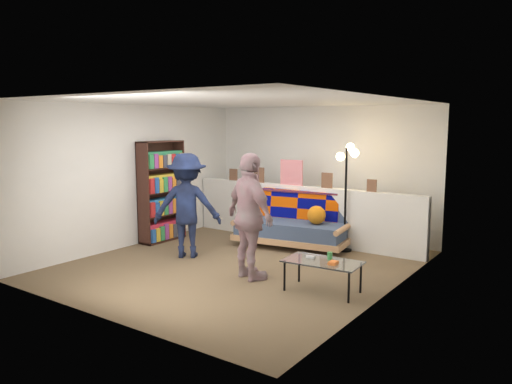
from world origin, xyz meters
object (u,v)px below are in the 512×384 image
coffee_table (323,263)px  person_left (187,206)px  futon_sofa (294,224)px  person_right (250,217)px  bookshelf (162,195)px  floor_lamp (347,175)px

coffee_table → person_left: (-2.53, 0.26, 0.45)m
futon_sofa → person_left: person_left is taller
person_left → person_right: 1.52m
futon_sofa → person_right: person_right is taller
bookshelf → person_right: size_ratio=1.04×
bookshelf → floor_lamp: bookshelf is taller
bookshelf → person_left: bearing=-26.0°
person_left → coffee_table: bearing=139.3°
futon_sofa → floor_lamp: floor_lamp is taller
futon_sofa → floor_lamp: size_ratio=1.14×
coffee_table → person_left: bearing=174.0°
futon_sofa → person_right: bearing=-77.0°
futon_sofa → person_left: size_ratio=1.24×
person_left → person_right: person_right is taller
coffee_table → person_left: 2.58m
bookshelf → person_left: 1.24m
futon_sofa → bookshelf: size_ratio=1.14×
futon_sofa → person_left: 1.91m
futon_sofa → bookshelf: 2.41m
bookshelf → floor_lamp: (3.00, 1.24, 0.42)m
futon_sofa → person_right: (0.44, -1.90, 0.47)m
coffee_table → person_right: 1.16m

